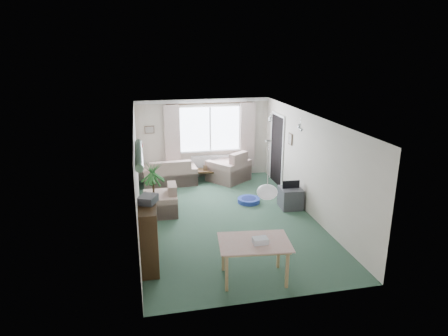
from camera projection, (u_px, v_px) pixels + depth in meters
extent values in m
plane|color=#2B4836|center=(227.00, 218.00, 9.41)|extent=(6.50, 6.50, 0.00)
cube|color=white|center=(210.00, 129.00, 12.03)|extent=(1.80, 0.03, 1.30)
cube|color=black|center=(210.00, 104.00, 11.73)|extent=(2.60, 0.03, 0.03)
cube|color=beige|center=(172.00, 139.00, 11.77)|extent=(0.45, 0.08, 2.00)
cube|color=beige|center=(248.00, 135.00, 12.24)|extent=(0.45, 0.08, 2.00)
cube|color=white|center=(211.00, 164.00, 12.31)|extent=(1.20, 0.10, 0.55)
cube|color=black|center=(277.00, 150.00, 11.57)|extent=(0.03, 0.95, 2.00)
sphere|color=white|center=(267.00, 192.00, 6.87)|extent=(0.36, 0.36, 0.36)
cylinder|color=#196626|center=(139.00, 154.00, 6.20)|extent=(1.60, 1.60, 0.12)
sphere|color=silver|center=(270.00, 117.00, 9.86)|extent=(0.20, 0.20, 0.20)
sphere|color=silver|center=(300.00, 125.00, 8.80)|extent=(0.20, 0.20, 0.20)
cube|color=brown|center=(149.00, 130.00, 11.65)|extent=(0.28, 0.03, 0.22)
cube|color=brown|center=(290.00, 139.00, 10.48)|extent=(0.03, 0.24, 0.30)
cube|color=beige|center=(170.00, 171.00, 11.65)|extent=(1.56, 0.87, 0.77)
cube|color=#B8B38B|center=(228.00, 166.00, 11.95)|extent=(1.41, 1.40, 0.92)
cube|color=beige|center=(160.00, 199.00, 9.56)|extent=(0.80, 0.84, 0.74)
cube|color=black|center=(208.00, 176.00, 11.94)|extent=(0.85, 0.55, 0.36)
cube|color=brown|center=(205.00, 168.00, 11.80)|extent=(0.12, 0.05, 0.16)
cube|color=black|center=(149.00, 236.00, 7.20)|extent=(0.37, 0.99, 1.20)
cube|color=#404046|center=(148.00, 199.00, 7.12)|extent=(0.40, 0.43, 0.14)
cylinder|color=#216023|center=(154.00, 190.00, 9.25)|extent=(0.64, 0.64, 1.39)
cube|color=#B0785F|center=(254.00, 261.00, 6.87)|extent=(1.19, 0.86, 0.69)
cube|color=white|center=(260.00, 241.00, 6.69)|extent=(0.25, 0.18, 0.12)
cube|color=#403F45|center=(290.00, 198.00, 9.97)|extent=(0.54, 0.59, 0.52)
cylinder|color=#2342A1|center=(249.00, 200.00, 10.34)|extent=(0.63, 0.63, 0.11)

